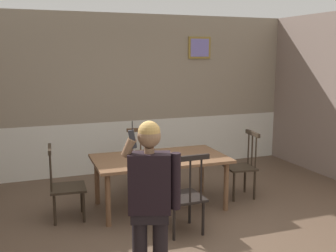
{
  "coord_description": "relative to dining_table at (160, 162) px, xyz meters",
  "views": [
    {
      "loc": [
        -1.88,
        -4.03,
        2.17
      ],
      "look_at": [
        -0.39,
        -0.14,
        1.43
      ],
      "focal_mm": 43.54,
      "sensor_mm": 36.0,
      "label": 1
    }
  ],
  "objects": [
    {
      "name": "chair_near_window",
      "position": [
        1.32,
        -0.04,
        -0.17
      ],
      "size": [
        0.46,
        0.46,
        1.01
      ],
      "rotation": [
        0.0,
        0.0,
        1.46
      ],
      "color": "#2D2319",
      "rests_on": "ground_plane"
    },
    {
      "name": "person_figure",
      "position": [
        -0.79,
        -1.93,
        0.24
      ],
      "size": [
        0.52,
        0.32,
        1.6
      ],
      "rotation": [
        0.0,
        0.0,
        2.8
      ],
      "color": "black",
      "rests_on": "ground_plane"
    },
    {
      "name": "chair_at_table_head",
      "position": [
        0.03,
        0.91,
        -0.2
      ],
      "size": [
        0.5,
        0.5,
        0.97
      ],
      "rotation": [
        0.0,
        0.0,
        3.04
      ],
      "color": "#513823",
      "rests_on": "ground_plane"
    },
    {
      "name": "chair_opposite_corner",
      "position": [
        -1.32,
        0.04,
        -0.2
      ],
      "size": [
        0.49,
        0.49,
        0.99
      ],
      "rotation": [
        0.0,
        0.0,
        4.62
      ],
      "color": "#2D2319",
      "rests_on": "ground_plane"
    },
    {
      "name": "ground_plane",
      "position": [
        -0.01,
        -1.21,
        -0.66
      ],
      "size": [
        7.38,
        7.38,
        0.0
      ],
      "primitive_type": "plane",
      "color": "brown"
    },
    {
      "name": "room_back_partition",
      "position": [
        -0.01,
        2.03,
        0.73
      ],
      "size": [
        6.71,
        0.17,
        2.88
      ],
      "color": "gray",
      "rests_on": "ground_plane"
    },
    {
      "name": "dining_table",
      "position": [
        0.0,
        0.0,
        0.0
      ],
      "size": [
        1.89,
        1.1,
        0.73
      ],
      "rotation": [
        0.0,
        0.0,
        -0.03
      ],
      "color": "brown",
      "rests_on": "ground_plane"
    },
    {
      "name": "chair_by_doorway",
      "position": [
        -0.03,
        -0.91,
        -0.18
      ],
      "size": [
        0.49,
        0.49,
        1.02
      ],
      "rotation": [
        0.0,
        0.0,
        0.02
      ],
      "color": "black",
      "rests_on": "ground_plane"
    }
  ]
}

